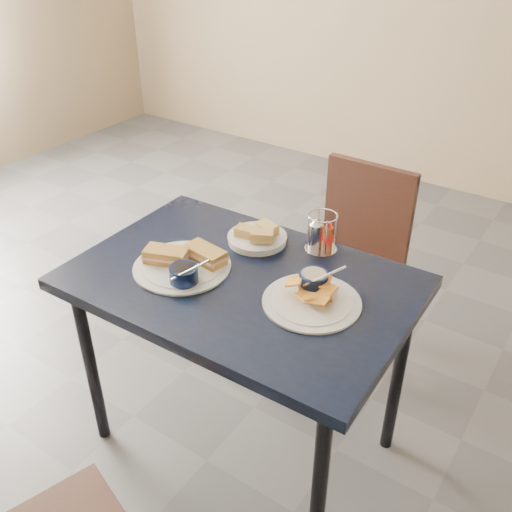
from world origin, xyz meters
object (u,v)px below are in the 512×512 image
Objects in this scene: chair_far at (355,248)px; condiment_caddy at (321,235)px; plantain_plate at (312,294)px; bread_basket at (258,237)px; sandwich_plate at (184,263)px; dining_table at (241,297)px.

chair_far is 6.16× the size of condiment_caddy.
plantain_plate is 0.37m from bread_basket.
sandwich_plate is 1.59× the size of bread_basket.
plantain_plate reaches higher than dining_table.
condiment_caddy reaches higher than sandwich_plate.
plantain_plate is 1.45× the size of bread_basket.
dining_table is at bearing -93.22° from chair_far.
plantain_plate is 0.29m from condiment_caddy.
sandwich_plate is 0.46m from condiment_caddy.
plantain_plate is at bearing 12.01° from sandwich_plate.
condiment_caddy reaches higher than plantain_plate.
plantain_plate is at bearing -65.52° from condiment_caddy.
plantain_plate is at bearing 6.74° from dining_table.
sandwich_plate is 1.10× the size of plantain_plate.
sandwich_plate is 2.37× the size of condiment_caddy.
condiment_caddy is (0.30, 0.35, 0.03)m from sandwich_plate.
plantain_plate is 2.16× the size of condiment_caddy.
bread_basket is at bearing 69.54° from sandwich_plate.
sandwich_plate reaches higher than chair_far.
condiment_caddy is (0.12, 0.29, 0.13)m from dining_table.
dining_table is 0.81m from chair_far.
bread_basket is 1.49× the size of condiment_caddy.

